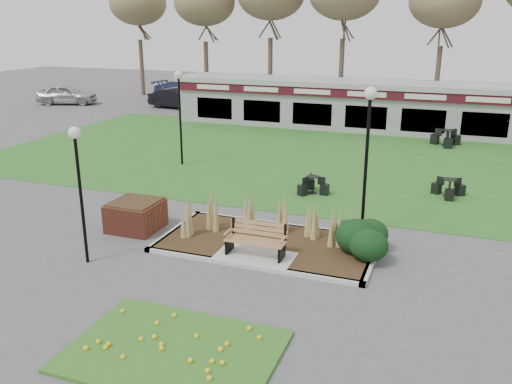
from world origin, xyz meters
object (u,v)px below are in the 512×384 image
(brick_planter, at_px, (136,215))
(bistro_set_c, at_px, (312,187))
(lamp_post_far_left, at_px, (179,97))
(food_pavilion, at_px, (370,106))
(bistro_set_d, at_px, (446,140))
(car_black, at_px, (177,98))
(car_blue, at_px, (183,91))
(bistro_set_b, at_px, (449,190))
(park_bench, at_px, (256,239))
(car_silver, at_px, (67,94))
(lamp_post_near_left, at_px, (78,166))
(lamp_post_mid_right, at_px, (368,129))

(brick_planter, distance_m, bistro_set_c, 7.09)
(brick_planter, distance_m, lamp_post_far_left, 8.50)
(food_pavilion, bearing_deg, bistro_set_d, -33.12)
(bistro_set_c, distance_m, car_black, 22.26)
(bistro_set_c, bearing_deg, lamp_post_far_left, 162.55)
(bistro_set_c, height_order, car_blue, car_blue)
(food_pavilion, distance_m, bistro_set_c, 13.44)
(bistro_set_b, bearing_deg, car_black, 142.30)
(brick_planter, bearing_deg, food_pavilion, 76.94)
(brick_planter, bearing_deg, park_bench, -9.69)
(bistro_set_d, xyz_separation_m, car_silver, (-28.45, 5.04, 0.47))
(bistro_set_c, relative_size, car_silver, 0.28)
(lamp_post_near_left, bearing_deg, car_silver, 129.61)
(food_pavilion, height_order, lamp_post_mid_right, lamp_post_mid_right)
(bistro_set_b, relative_size, car_black, 0.28)
(lamp_post_near_left, bearing_deg, bistro_set_b, 46.08)
(bistro_set_b, relative_size, bistro_set_c, 1.01)
(food_pavilion, distance_m, bistro_set_d, 5.55)
(park_bench, distance_m, lamp_post_mid_right, 4.72)
(bistro_set_c, bearing_deg, bistro_set_b, 15.85)
(bistro_set_b, distance_m, car_silver, 32.08)
(lamp_post_mid_right, distance_m, bistro_set_b, 6.20)
(food_pavilion, relative_size, lamp_post_far_left, 5.76)
(bistro_set_d, bearing_deg, lamp_post_far_left, -143.85)
(food_pavilion, distance_m, lamp_post_far_left, 13.25)
(food_pavilion, bearing_deg, brick_planter, -103.06)
(lamp_post_mid_right, bearing_deg, car_blue, 128.21)
(food_pavilion, relative_size, car_silver, 5.41)
(bistro_set_b, xyz_separation_m, bistro_set_c, (-4.95, -1.41, -0.00))
(food_pavilion, distance_m, lamp_post_mid_right, 17.04)
(park_bench, xyz_separation_m, lamp_post_far_left, (-6.80, 8.46, 2.53))
(lamp_post_mid_right, relative_size, lamp_post_far_left, 1.07)
(food_pavilion, distance_m, lamp_post_near_left, 22.05)
(lamp_post_mid_right, bearing_deg, park_bench, -129.87)
(bistro_set_b, xyz_separation_m, car_silver, (-28.83, 14.05, 0.53))
(brick_planter, height_order, car_blue, car_blue)
(bistro_set_c, bearing_deg, brick_planter, -128.08)
(food_pavilion, bearing_deg, lamp_post_far_left, -121.16)
(lamp_post_mid_right, xyz_separation_m, bistro_set_b, (2.46, 4.79, -3.09))
(food_pavilion, distance_m, car_silver, 24.01)
(car_silver, xyz_separation_m, car_blue, (7.64, 4.96, -0.01))
(lamp_post_near_left, relative_size, bistro_set_d, 2.45)
(food_pavilion, distance_m, bistro_set_b, 13.01)
(food_pavilion, bearing_deg, lamp_post_mid_right, -81.64)
(brick_planter, bearing_deg, lamp_post_mid_right, 17.77)
(bistro_set_c, bearing_deg, car_silver, 147.08)
(lamp_post_near_left, distance_m, lamp_post_mid_right, 8.35)
(lamp_post_near_left, distance_m, car_silver, 30.78)
(lamp_post_mid_right, relative_size, bistro_set_b, 3.60)
(lamp_post_near_left, relative_size, lamp_post_mid_right, 0.84)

